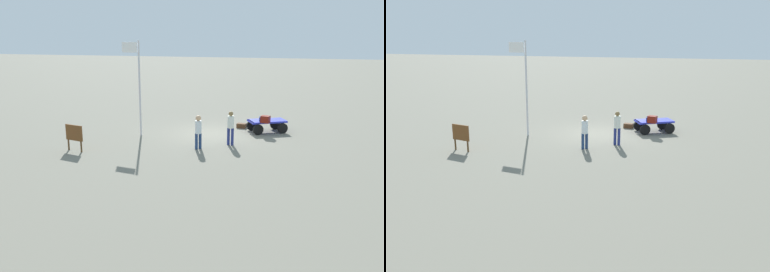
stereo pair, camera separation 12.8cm
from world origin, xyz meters
The scene contains 9 objects.
ground_plane centered at (0.00, 0.00, 0.00)m, with size 120.00×120.00×0.00m, color slate.
luggage_cart centered at (-2.99, -1.02, 0.48)m, with size 2.29×1.87×0.68m.
suitcase_dark centered at (-2.83, -0.56, 0.80)m, with size 0.50×0.40×0.25m.
suitcase_grey centered at (-2.94, -0.33, 0.87)m, with size 0.54×0.48×0.37m.
suitcase_navy centered at (-1.53, -1.71, 0.13)m, with size 0.57×0.44×0.27m.
worker_lead centered at (-1.37, 2.06, 0.98)m, with size 0.37×0.37×1.69m.
worker_trailing centered at (0.03, 3.11, 0.95)m, with size 0.43×0.43×1.64m.
flagpole centered at (3.67, 1.24, 2.98)m, with size 0.98×0.21×5.02m.
signboard centered at (5.62, 4.71, 0.80)m, with size 0.95×0.31×1.26m.
Camera 2 is at (-4.02, 22.18, 5.67)m, focal length 39.61 mm.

